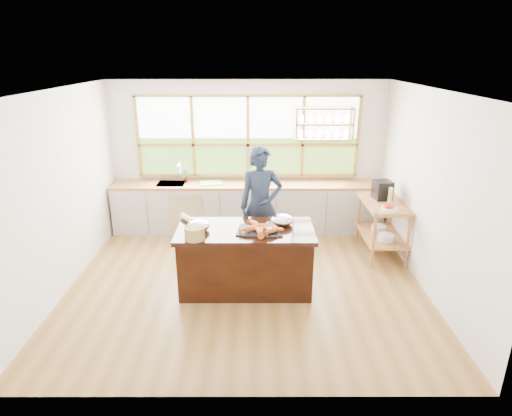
{
  "coord_description": "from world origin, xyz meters",
  "views": [
    {
      "loc": [
        0.14,
        -5.51,
        3.13
      ],
      "look_at": [
        0.14,
        0.15,
        1.07
      ],
      "focal_mm": 30.0,
      "sensor_mm": 36.0,
      "label": 1
    }
  ],
  "objects_px": {
    "island": "(246,259)",
    "espresso_machine": "(382,190)",
    "cook": "(261,205)",
    "wicker_basket": "(195,233)"
  },
  "relations": [
    {
      "from": "espresso_machine",
      "to": "wicker_basket",
      "type": "distance_m",
      "value": 3.25
    },
    {
      "from": "cook",
      "to": "wicker_basket",
      "type": "height_order",
      "value": "cook"
    },
    {
      "from": "island",
      "to": "wicker_basket",
      "type": "distance_m",
      "value": 0.89
    },
    {
      "from": "island",
      "to": "espresso_machine",
      "type": "height_order",
      "value": "espresso_machine"
    },
    {
      "from": "cook",
      "to": "espresso_machine",
      "type": "distance_m",
      "value": 2.01
    },
    {
      "from": "cook",
      "to": "espresso_machine",
      "type": "height_order",
      "value": "cook"
    },
    {
      "from": "cook",
      "to": "island",
      "type": "bearing_deg",
      "value": -113.31
    },
    {
      "from": "island",
      "to": "cook",
      "type": "bearing_deg",
      "value": 76.42
    },
    {
      "from": "island",
      "to": "cook",
      "type": "xyz_separation_m",
      "value": [
        0.22,
        0.9,
        0.47
      ]
    },
    {
      "from": "island",
      "to": "espresso_machine",
      "type": "relative_size",
      "value": 6.16
    }
  ]
}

